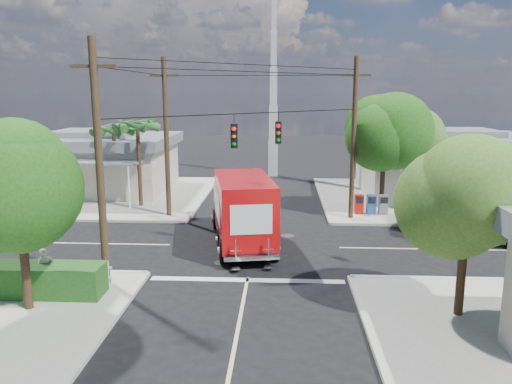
{
  "coord_description": "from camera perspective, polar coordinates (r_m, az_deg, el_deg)",
  "views": [
    {
      "loc": [
        1.31,
        -22.45,
        7.17
      ],
      "look_at": [
        0.0,
        2.0,
        2.2
      ],
      "focal_mm": 35.0,
      "sensor_mm": 36.0,
      "label": 1
    }
  ],
  "objects": [
    {
      "name": "palm_nw_front",
      "position": [
        31.29,
        -13.4,
        7.27
      ],
      "size": [
        3.01,
        3.08,
        5.59
      ],
      "color": "#422D1C",
      "rests_on": "sidewalk_nw"
    },
    {
      "name": "tree_se",
      "position": [
        16.54,
        23.16,
        -0.37
      ],
      "size": [
        3.67,
        3.54,
        5.62
      ],
      "color": "#422D1C",
      "rests_on": "sidewalk_se"
    },
    {
      "name": "utility_poles",
      "position": [
        24.35,
        -3.79,
        5.57
      ],
      "size": [
        12.0,
        10.68,
        9.0
      ],
      "color": "#473321",
      "rests_on": "ground"
    },
    {
      "name": "palm_nw_back",
      "position": [
        33.35,
        -15.97,
        6.74
      ],
      "size": [
        3.01,
        3.08,
        5.19
      ],
      "color": "#422D1C",
      "rests_on": "sidewalk_nw"
    },
    {
      "name": "building_nw",
      "position": [
        37.69,
        -17.67,
        3.39
      ],
      "size": [
        10.8,
        10.2,
        4.3
      ],
      "color": "beige",
      "rests_on": "sidewalk_nw"
    },
    {
      "name": "tree_ne_front",
      "position": [
        29.89,
        14.53,
        6.5
      ],
      "size": [
        4.21,
        4.14,
        6.66
      ],
      "color": "#422D1C",
      "rests_on": "sidewalk_ne"
    },
    {
      "name": "pedestrian",
      "position": [
        19.35,
        -22.91,
        -8.26
      ],
      "size": [
        0.69,
        0.66,
        1.59
      ],
      "primitive_type": "imported",
      "rotation": [
        0.0,
        0.0,
        0.67
      ],
      "color": "beige",
      "rests_on": "sidewalk_sw"
    },
    {
      "name": "delivery_truck",
      "position": [
        23.52,
        -1.59,
        -2.0
      ],
      "size": [
        3.68,
        7.97,
        3.33
      ],
      "color": "black",
      "rests_on": "ground"
    },
    {
      "name": "parked_car",
      "position": [
        26.85,
        23.81,
        -3.09
      ],
      "size": [
        6.83,
        4.5,
        1.74
      ],
      "primitive_type": "imported",
      "rotation": [
        0.0,
        0.0,
        1.29
      ],
      "color": "silver",
      "rests_on": "ground"
    },
    {
      "name": "hedge_sw",
      "position": [
        19.65,
        -25.76,
        -8.97
      ],
      "size": [
        6.2,
        1.2,
        1.1
      ],
      "primitive_type": "cube",
      "color": "#164016",
      "rests_on": "sidewalk_sw"
    },
    {
      "name": "sidewalk_ne",
      "position": [
        35.39,
        18.69,
        -0.71
      ],
      "size": [
        14.12,
        14.12,
        0.14
      ],
      "color": "#A39D93",
      "rests_on": "ground"
    },
    {
      "name": "building_ne",
      "position": [
        36.51,
        20.92,
        3.08
      ],
      "size": [
        11.8,
        10.2,
        4.5
      ],
      "color": "beige",
      "rests_on": "sidewalk_ne"
    },
    {
      "name": "picket_fence",
      "position": [
        20.22,
        -24.18,
        -8.29
      ],
      "size": [
        5.94,
        0.06,
        1.0
      ],
      "color": "silver",
      "rests_on": "sidewalk_sw"
    },
    {
      "name": "sidewalk_nw",
      "position": [
        36.19,
        -16.68,
        -0.33
      ],
      "size": [
        14.12,
        14.12,
        0.14
      ],
      "color": "#A39D93",
      "rests_on": "ground"
    },
    {
      "name": "tree_sw_front",
      "position": [
        17.3,
        -25.67,
        0.89
      ],
      "size": [
        3.88,
        3.78,
        6.03
      ],
      "color": "#422D1C",
      "rests_on": "sidewalk_sw"
    },
    {
      "name": "road_markings",
      "position": [
        22.2,
        -0.48,
        -7.35
      ],
      "size": [
        32.0,
        32.0,
        0.01
      ],
      "color": "beige",
      "rests_on": "ground"
    },
    {
      "name": "ground",
      "position": [
        23.6,
        -0.26,
        -6.21
      ],
      "size": [
        120.0,
        120.0,
        0.0
      ],
      "primitive_type": "plane",
      "color": "black",
      "rests_on": "ground"
    },
    {
      "name": "vending_boxes",
      "position": [
        29.83,
        13.02,
        -1.37
      ],
      "size": [
        1.9,
        0.5,
        1.1
      ],
      "color": "#B6150D",
      "rests_on": "sidewalk_ne"
    },
    {
      "name": "radio_tower",
      "position": [
        42.48,
        2.0,
        9.41
      ],
      "size": [
        0.8,
        0.8,
        17.0
      ],
      "color": "silver",
      "rests_on": "ground"
    },
    {
      "name": "tree_ne_back",
      "position": [
        32.67,
        18.22,
        5.66
      ],
      "size": [
        3.77,
        3.66,
        5.82
      ],
      "color": "#422D1C",
      "rests_on": "sidewalk_ne"
    }
  ]
}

